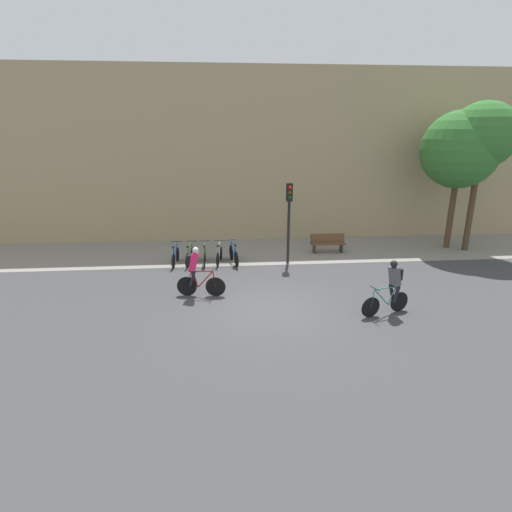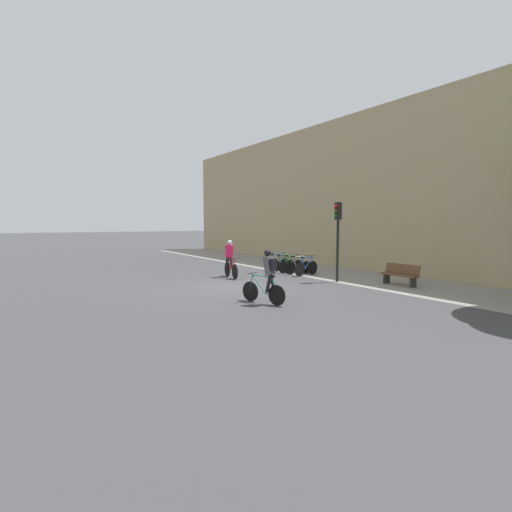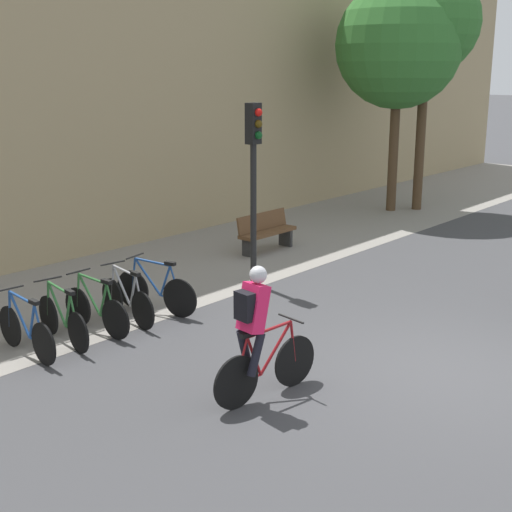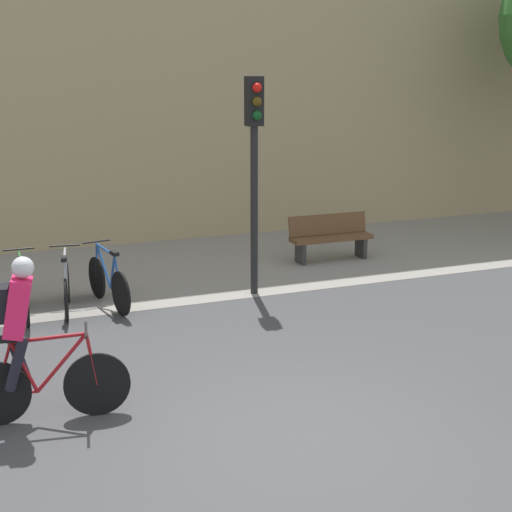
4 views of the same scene
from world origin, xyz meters
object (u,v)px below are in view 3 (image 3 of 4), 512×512
Objects in this scene: parked_bike_1 at (63,319)px; parked_bike_4 at (156,290)px; parked_bike_0 at (26,331)px; parked_bike_2 at (96,309)px; cyclist_pink at (257,331)px; traffic_light_pole at (254,161)px; parked_bike_3 at (127,300)px; bench at (266,231)px.

parked_bike_1 is 1.90m from parked_bike_4.
parked_bike_2 is (1.26, 0.00, 0.00)m from parked_bike_0.
cyclist_pink reaches higher than parked_bike_2.
parked_bike_2 is (0.63, 0.00, 0.00)m from parked_bike_1.
traffic_light_pole reaches higher than parked_bike_2.
parked_bike_3 is (0.78, 3.54, -0.55)m from cyclist_pink.
traffic_light_pole is 2.13× the size of bench.
parked_bike_2 is 0.97× the size of parked_bike_4.
cyclist_pink is 3.86m from parked_bike_4.
traffic_light_pole reaches higher than parked_bike_4.
cyclist_pink is 1.09× the size of bench.
parked_bike_0 is 0.47× the size of traffic_light_pole.
bench is (7.07, 1.32, 0.08)m from parked_bike_0.
parked_bike_4 is (1.27, 0.00, 0.01)m from parked_bike_2.
parked_bike_2 reaches higher than parked_bike_3.
cyclist_pink is 3.67m from parked_bike_3.
parked_bike_0 is at bearing -179.97° from parked_bike_3.
parked_bike_1 is at bearing 177.41° from traffic_light_pole.
parked_bike_2 is at bearing -179.99° from parked_bike_4.
parked_bike_3 is 0.46× the size of traffic_light_pole.
parked_bike_3 reaches higher than parked_bike_1.
parked_bike_0 is 7.19m from bench.
parked_bike_0 reaches higher than bench.
parked_bike_4 is at bearing -0.00° from parked_bike_3.
bench is at bearing 16.23° from parked_bike_4.
parked_bike_3 is at bearing -165.67° from bench.
parked_bike_3 is at bearing 0.02° from parked_bike_2.
parked_bike_2 is 4.18m from traffic_light_pole.
bench is (6.44, 1.32, 0.08)m from parked_bike_1.
parked_bike_1 is at bearing -179.96° from parked_bike_3.
parked_bike_0 is 5.31m from traffic_light_pole.
parked_bike_0 is 1.26m from parked_bike_2.
parked_bike_1 is 4.74m from traffic_light_pole.
parked_bike_3 is 5.34m from bench.
parked_bike_1 is at bearing -168.39° from bench.
traffic_light_pole is (3.00, -0.19, 2.05)m from parked_bike_3.
parked_bike_2 reaches higher than parked_bike_1.
parked_bike_2 is 1.02× the size of parked_bike_3.
cyclist_pink is 0.51× the size of traffic_light_pole.
parked_bike_3 reaches higher than bench.
parked_bike_4 is (2.53, 0.00, 0.01)m from parked_bike_0.
traffic_light_pole is (4.27, -0.19, 2.05)m from parked_bike_1.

